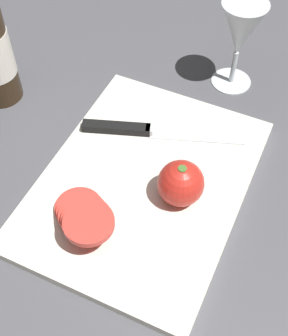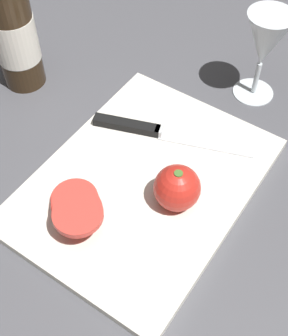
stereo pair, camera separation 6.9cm
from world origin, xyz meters
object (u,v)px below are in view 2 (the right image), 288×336
knife (144,129)px  tomato_slice_stack_near (76,206)px  wine_bottle (13,30)px  whole_tomato (178,187)px  wine_glass (265,43)px

knife → tomato_slice_stack_near: size_ratio=2.40×
knife → tomato_slice_stack_near: 0.19m
wine_bottle → knife: 0.28m
tomato_slice_stack_near → whole_tomato: bearing=134.2°
tomato_slice_stack_near → wine_bottle: bearing=-123.6°
wine_bottle → whole_tomato: size_ratio=4.51×
wine_glass → knife: bearing=-26.7°
knife → wine_bottle: bearing=161.5°
wine_glass → knife: size_ratio=0.63×
wine_bottle → whole_tomato: 0.39m
whole_tomato → knife: 0.15m
wine_bottle → tomato_slice_stack_near: 0.34m
whole_tomato → tomato_slice_stack_near: size_ratio=0.64×
wine_bottle → knife: wine_bottle is taller
wine_glass → whole_tomato: size_ratio=2.37×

